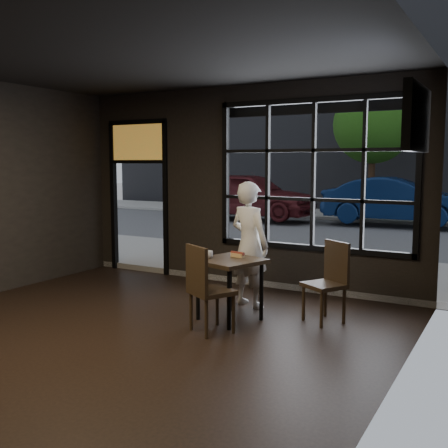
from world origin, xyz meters
The scene contains 17 objects.
floor centered at (0.00, 0.00, -0.01)m, with size 6.00×7.00×0.02m, color black.
ceiling centered at (0.00, 0.00, 3.21)m, with size 6.00×7.00×0.02m, color black.
wall_right centered at (3.00, 0.00, 1.60)m, with size 0.04×7.00×3.20m, color black.
window_frame centered at (1.20, 3.50, 1.80)m, with size 3.06×0.12×2.28m, color black.
stained_transom centered at (-2.10, 3.50, 2.35)m, with size 1.20×0.06×0.70m, color orange.
street_asphalt centered at (0.00, 24.00, -0.02)m, with size 60.00×41.00×0.04m, color #545456.
building_across centered at (0.00, 23.00, 7.50)m, with size 28.00×12.00×15.00m, color #5B5956.
cafe_table centered at (0.78, 1.67, 0.39)m, with size 0.73×0.73×0.79m, color #2E2115.
chair_near centered at (0.83, 1.16, 0.52)m, with size 0.45×0.45×1.04m, color #2E2115.
chair_window centered at (1.85, 2.17, 0.50)m, with size 0.44×0.44×1.01m, color #2E2115.
man centered at (0.70, 2.38, 0.87)m, with size 0.63×0.41×1.73m, color white.
hotdog centered at (0.80, 1.84, 0.81)m, with size 0.20×0.08×0.06m, color tan, non-canonical shape.
cup centered at (0.52, 1.58, 0.83)m, with size 0.12×0.12×0.10m, color silver.
tv centered at (2.93, 1.79, 2.44)m, with size 0.13×1.17×0.68m, color black.
navy_car centered at (0.57, 12.67, 0.82)m, with size 1.52×4.34×1.43m, color #071739.
maroon_car centered at (-4.17, 12.07, 0.88)m, with size 1.85×4.59×1.56m, color #50171B.
tree_left centered at (-0.65, 14.58, 3.29)m, with size 2.74×2.74×4.67m.
Camera 1 is at (3.89, -3.99, 1.99)m, focal length 42.00 mm.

